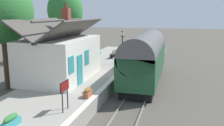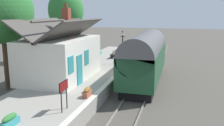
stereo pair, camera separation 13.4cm
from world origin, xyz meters
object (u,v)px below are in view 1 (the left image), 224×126
Objects in this scene: bench_by_lamp at (113,54)px; tree_behind_building at (1,11)px; bench_mid_platform at (121,49)px; planter_bench_right at (88,92)px; planter_edge_near at (11,121)px; lamp_post_platform at (122,40)px; tree_mid_background at (65,10)px; train at (145,57)px; station_building at (61,57)px; planter_edge_far at (99,52)px; station_sign_board at (65,88)px.

bench_by_lamp is 0.17× the size of tree_behind_building.
tree_behind_building is (-14.59, 5.82, 4.61)m from bench_mid_platform.
tree_behind_building is at bearing 71.00° from planter_bench_right.
bench_by_lamp is 1.35× the size of planter_edge_near.
bench_by_lamp is at bearing 31.30° from lamp_post_platform.
tree_mid_background is at bearing 4.24° from tree_behind_building.
bench_by_lamp is at bearing 7.99° from planter_bench_right.
station_building is at bearing 121.52° from train.
station_building is 8.47× the size of planter_bench_right.
planter_bench_right is 15.29m from planter_edge_far.
station_building is 5.18× the size of bench_by_lamp.
tree_behind_building is (-0.97, 4.23, 3.42)m from station_building.
station_building is 4.67× the size of station_sign_board.
planter_bench_right is (4.67, -1.86, 0.00)m from planter_edge_near.
tree_mid_background reaches higher than station_building.
planter_bench_right is 0.96× the size of planter_edge_far.
tree_behind_building reaches higher than station_building.
planter_edge_far is 0.57× the size of station_sign_board.
station_sign_board is at bearing -174.55° from bench_by_lamp.
bench_mid_platform is at bearing 0.18° from planter_edge_near.
station_building is 7.58m from lamp_post_platform.
planter_bench_right is (-7.30, 2.44, -0.97)m from train.
tree_behind_building is at bearing 163.14° from planter_edge_far.
tree_behind_building is at bearing -175.76° from tree_mid_background.
planter_edge_far is at bearing 15.56° from planter_bench_right.
planter_bench_right is 0.10× the size of tree_mid_background.
train is 11.86× the size of planter_edge_far.
lamp_post_platform is at bearing 40.44° from train.
planter_bench_right is 18.50m from tree_mid_background.
station_building reaches higher than bench_by_lamp.
bench_mid_platform is (13.61, -1.59, -1.19)m from station_building.
station_building is at bearing -177.02° from planter_edge_far.
tree_behind_building is at bearing 55.93° from station_sign_board.
lamp_post_platform reaches higher than planter_edge_near.
bench_by_lamp is 2.82m from planter_edge_far.
planter_edge_far reaches higher than planter_edge_near.
planter_edge_far reaches higher than planter_bench_right.
train reaches higher than planter_bench_right.
lamp_post_platform is (-4.29, -3.87, 2.02)m from planter_edge_far.
planter_edge_near is (-17.74, 0.03, -0.20)m from bench_by_lamp.
tree_mid_background is at bearing 23.55° from station_building.
bench_by_lamp is 0.16× the size of tree_mid_background.
planter_edge_near is (-11.97, 4.30, -0.97)m from train.
planter_edge_far is 6.12m from lamp_post_platform.
planter_edge_far is (19.40, 2.24, 0.01)m from planter_edge_near.
tree_behind_building is (-12.06, 3.65, 4.80)m from planter_edge_far.
planter_edge_far is (7.43, 6.54, -0.96)m from train.
lamp_post_platform is at bearing -121.06° from tree_mid_background.
planter_edge_near is 1.21× the size of planter_bench_right.
tree_mid_background is (5.10, 8.47, 2.95)m from lamp_post_platform.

